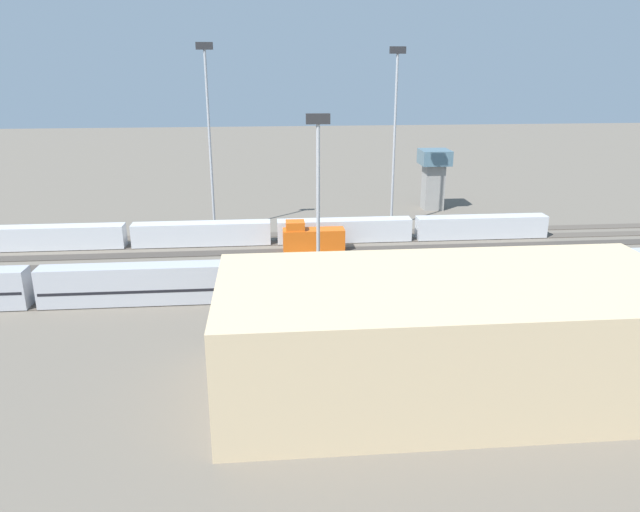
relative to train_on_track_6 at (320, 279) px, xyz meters
The scene contains 16 objects.
ground_plane 15.32m from the train_on_track_6, 83.45° to the right, with size 400.00×400.00×0.00m, color #60594F.
track_bed_0 30.16m from the train_on_track_6, 86.71° to the right, with size 140.00×2.80×0.12m, color #4C443D.
track_bed_1 25.19m from the train_on_track_6, 86.06° to the right, with size 140.00×2.80×0.12m, color #4C443D.
track_bed_2 20.23m from the train_on_track_6, 85.08° to the right, with size 140.00×2.80×0.12m, color #3D3833.
track_bed_3 15.31m from the train_on_track_6, 83.45° to the right, with size 140.00×2.80×0.12m, color #3D3833.
track_bed_4 10.46m from the train_on_track_6, 80.22° to the right, with size 140.00×2.80×0.12m, color #4C443D.
track_bed_5 5.87m from the train_on_track_6, 70.99° to the right, with size 140.00×2.80×0.12m, color #4C443D.
track_bed_6 3.07m from the train_on_track_6, ahead, with size 140.00×2.80×0.12m, color #4C443D.
train_on_track_6 is the anchor object (origin of this frame).
train_on_track_1 25.64m from the train_on_track_6, 77.22° to the right, with size 95.60×3.00×3.80m.
train_on_track_2 20.01m from the train_on_track_6, 91.29° to the right, with size 10.00×3.00×5.00m.
light_mast_0 40.79m from the train_on_track_6, 63.62° to the right, with size 2.80×0.70×32.66m.
light_mast_1 13.32m from the train_on_track_6, 79.96° to the left, with size 2.80×0.70×23.98m.
light_mast_2 41.50m from the train_on_track_6, 115.92° to the right, with size 2.80×0.70×32.06m.
maintenance_shed 26.16m from the train_on_track_6, 112.56° to the left, with size 42.79×18.95×11.00m, color tan.
control_tower 54.78m from the train_on_track_6, 120.67° to the right, with size 6.00×6.00×12.38m.
Camera 1 is at (4.87, 87.97, 29.83)m, focal length 33.49 mm.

